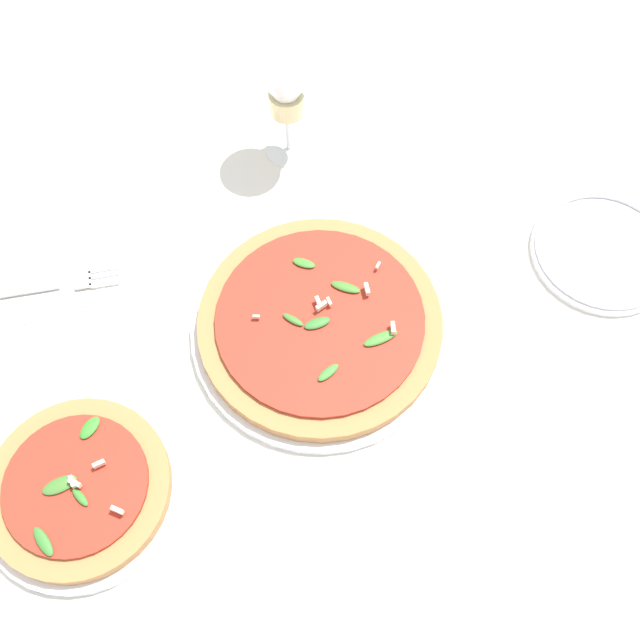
% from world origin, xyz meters
% --- Properties ---
extents(ground_plane, '(6.00, 6.00, 0.00)m').
position_xyz_m(ground_plane, '(0.00, 0.00, 0.00)').
color(ground_plane, silver).
extents(pizza_arugula_main, '(0.31, 0.31, 0.05)m').
position_xyz_m(pizza_arugula_main, '(-0.01, -0.02, 0.02)').
color(pizza_arugula_main, white).
rests_on(pizza_arugula_main, ground_plane).
extents(pizza_personal_side, '(0.22, 0.22, 0.05)m').
position_xyz_m(pizza_personal_side, '(-0.34, -0.03, 0.02)').
color(pizza_personal_side, white).
rests_on(pizza_personal_side, ground_plane).
extents(wine_glass, '(0.09, 0.09, 0.16)m').
position_xyz_m(wine_glass, '(0.12, 0.24, 0.11)').
color(wine_glass, white).
rests_on(wine_glass, ground_plane).
extents(napkin, '(0.15, 0.12, 0.01)m').
position_xyz_m(napkin, '(-0.27, 0.24, 0.00)').
color(napkin, silver).
rests_on(napkin, ground_plane).
extents(fork, '(0.19, 0.10, 0.00)m').
position_xyz_m(fork, '(-0.26, 0.24, 0.01)').
color(fork, silver).
rests_on(fork, ground_plane).
extents(side_plate_white, '(0.19, 0.19, 0.02)m').
position_xyz_m(side_plate_white, '(0.35, -0.13, 0.01)').
color(side_plate_white, white).
rests_on(side_plate_white, ground_plane).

